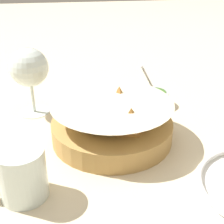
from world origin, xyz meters
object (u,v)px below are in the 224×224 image
(food_basket, at_px, (112,123))
(beer_mug, at_px, (21,175))
(sauce_cup, at_px, (154,98))
(wine_glass, at_px, (29,69))

(food_basket, height_order, beer_mug, food_basket)
(sauce_cup, bearing_deg, wine_glass, -1.03)
(wine_glass, distance_m, beer_mug, 0.31)
(food_basket, height_order, sauce_cup, sauce_cup)
(food_basket, xyz_separation_m, beer_mug, (0.17, 0.15, 0.00))
(sauce_cup, relative_size, beer_mug, 0.96)
(food_basket, relative_size, sauce_cup, 2.33)
(food_basket, xyz_separation_m, sauce_cup, (-0.13, -0.14, -0.02))
(wine_glass, height_order, beer_mug, wine_glass)
(sauce_cup, xyz_separation_m, beer_mug, (0.30, 0.29, 0.02))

